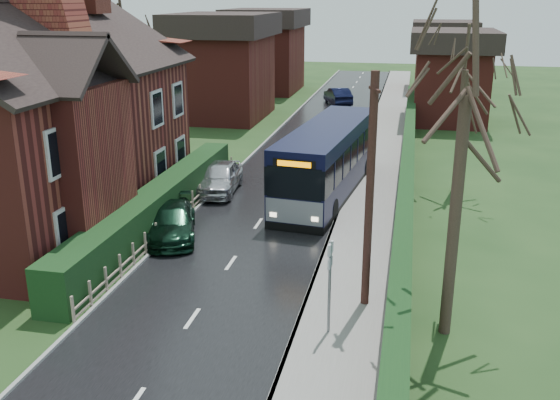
% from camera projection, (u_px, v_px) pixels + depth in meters
% --- Properties ---
extents(ground, '(140.00, 140.00, 0.00)m').
position_uv_depth(ground, '(213.00, 289.00, 19.82)').
color(ground, '#2E4B20').
rests_on(ground, ground).
extents(road, '(6.00, 100.00, 0.02)m').
position_uv_depth(road, '(279.00, 194.00, 29.10)').
color(road, black).
rests_on(road, ground).
extents(pavement, '(2.50, 100.00, 0.14)m').
position_uv_depth(pavement, '(370.00, 199.00, 28.25)').
color(pavement, slate).
rests_on(pavement, ground).
extents(kerb_right, '(0.12, 100.00, 0.14)m').
position_uv_depth(kerb_right, '(344.00, 197.00, 28.49)').
color(kerb_right, gray).
rests_on(kerb_right, ground).
extents(kerb_left, '(0.12, 100.00, 0.10)m').
position_uv_depth(kerb_left, '(216.00, 190.00, 29.69)').
color(kerb_left, gray).
rests_on(kerb_left, ground).
extents(front_hedge, '(1.20, 16.00, 1.60)m').
position_uv_depth(front_hedge, '(158.00, 207.00, 24.97)').
color(front_hedge, black).
rests_on(front_hedge, ground).
extents(picket_fence, '(0.10, 16.00, 0.90)m').
position_uv_depth(picket_fence, '(176.00, 216.00, 24.94)').
color(picket_fence, gray).
rests_on(picket_fence, ground).
extents(right_wall_hedge, '(0.60, 50.00, 1.80)m').
position_uv_depth(right_wall_hedge, '(406.00, 181.00, 27.65)').
color(right_wall_hedge, maroon).
rests_on(right_wall_hedge, ground).
extents(brick_house, '(9.30, 14.60, 10.30)m').
position_uv_depth(brick_house, '(35.00, 115.00, 24.59)').
color(brick_house, maroon).
rests_on(brick_house, ground).
extents(bus, '(3.62, 10.87, 3.24)m').
position_uv_depth(bus, '(328.00, 161.00, 28.68)').
color(bus, black).
rests_on(bus, ground).
extents(car_silver, '(2.02, 4.32, 1.43)m').
position_uv_depth(car_silver, '(220.00, 177.00, 29.31)').
color(car_silver, silver).
rests_on(car_silver, ground).
extents(car_green, '(3.01, 4.58, 1.23)m').
position_uv_depth(car_green, '(172.00, 222.00, 23.88)').
color(car_green, black).
rests_on(car_green, ground).
extents(car_distant, '(3.00, 4.63, 1.44)m').
position_uv_depth(car_distant, '(338.00, 96.00, 52.62)').
color(car_distant, black).
rests_on(car_distant, ground).
extents(bus_stop_sign, '(0.11, 0.42, 2.79)m').
position_uv_depth(bus_stop_sign, '(330.00, 275.00, 16.50)').
color(bus_stop_sign, slate).
rests_on(bus_stop_sign, ground).
extents(telegraph_pole, '(0.38, 0.87, 6.99)m').
position_uv_depth(telegraph_pole, '(370.00, 195.00, 17.56)').
color(telegraph_pole, black).
rests_on(telegraph_pole, ground).
extents(tree_right_near, '(4.35, 4.35, 9.40)m').
position_uv_depth(tree_right_near, '(468.00, 76.00, 15.08)').
color(tree_right_near, '#382921').
rests_on(tree_right_near, ground).
extents(tree_right_far, '(4.20, 4.20, 8.11)m').
position_uv_depth(tree_right_far, '(466.00, 61.00, 27.80)').
color(tree_right_far, '#3A2B22').
rests_on(tree_right_far, ground).
extents(tree_house_side, '(4.48, 4.48, 10.18)m').
position_uv_depth(tree_house_side, '(119.00, 19.00, 34.35)').
color(tree_house_side, '#35291F').
rests_on(tree_house_side, ground).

